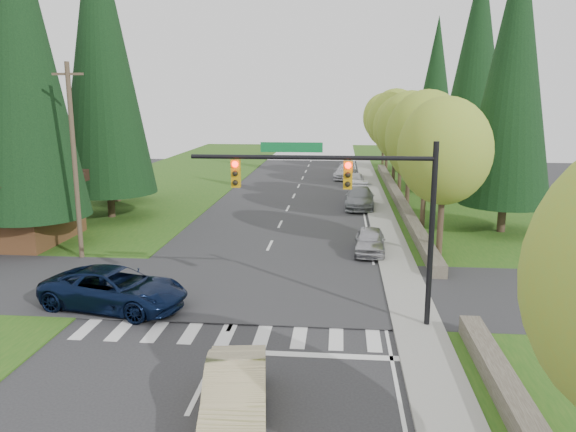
# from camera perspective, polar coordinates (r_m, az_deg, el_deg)

# --- Properties ---
(ground) EXTENTS (120.00, 120.00, 0.00)m
(ground) POSITION_cam_1_polar(r_m,az_deg,el_deg) (17.76, -8.39, -15.93)
(ground) COLOR #28282B
(ground) RESTS_ON ground
(grass_east) EXTENTS (14.00, 110.00, 0.06)m
(grass_east) POSITION_cam_1_polar(r_m,az_deg,el_deg) (37.29, 19.30, -1.50)
(grass_east) COLOR #235316
(grass_east) RESTS_ON ground
(grass_west) EXTENTS (14.00, 110.00, 0.06)m
(grass_west) POSITION_cam_1_polar(r_m,az_deg,el_deg) (39.94, -19.86, -0.68)
(grass_west) COLOR #235316
(grass_west) RESTS_ON ground
(cross_street) EXTENTS (120.00, 8.00, 0.10)m
(cross_street) POSITION_cam_1_polar(r_m,az_deg,el_deg) (24.96, -4.04, -7.43)
(cross_street) COLOR #28282B
(cross_street) RESTS_ON ground
(sidewalk_east) EXTENTS (1.80, 80.00, 0.13)m
(sidewalk_east) POSITION_cam_1_polar(r_m,az_deg,el_deg) (38.23, 9.69, -0.62)
(sidewalk_east) COLOR gray
(sidewalk_east) RESTS_ON ground
(curb_east) EXTENTS (0.20, 80.00, 0.13)m
(curb_east) POSITION_cam_1_polar(r_m,az_deg,el_deg) (38.17, 8.42, -0.60)
(curb_east) COLOR gray
(curb_east) RESTS_ON ground
(stone_wall_north) EXTENTS (0.70, 40.00, 0.70)m
(stone_wall_north) POSITION_cam_1_polar(r_m,az_deg,el_deg) (46.15, 11.10, 1.84)
(stone_wall_north) COLOR #4C4438
(stone_wall_north) RESTS_ON ground
(traffic_signal) EXTENTS (8.70, 0.37, 6.80)m
(traffic_signal) POSITION_cam_1_polar(r_m,az_deg,el_deg) (20.00, 6.55, 2.42)
(traffic_signal) COLOR black
(traffic_signal) RESTS_ON ground
(brown_building) EXTENTS (8.40, 8.40, 5.40)m
(brown_building) POSITION_cam_1_polar(r_m,az_deg,el_deg) (36.03, -26.43, 2.51)
(brown_building) COLOR #4C2D19
(brown_building) RESTS_ON ground
(utility_pole) EXTENTS (1.60, 0.24, 10.00)m
(utility_pole) POSITION_cam_1_polar(r_m,az_deg,el_deg) (30.52, -20.88, 5.29)
(utility_pole) COLOR #473828
(utility_pole) RESTS_ON ground
(decid_tree_0) EXTENTS (4.80, 4.80, 8.37)m
(decid_tree_0) POSITION_cam_1_polar(r_m,az_deg,el_deg) (29.81, 15.62, 6.37)
(decid_tree_0) COLOR #38281C
(decid_tree_0) RESTS_ON ground
(decid_tree_1) EXTENTS (5.20, 5.20, 8.80)m
(decid_tree_1) POSITION_cam_1_polar(r_m,az_deg,el_deg) (36.70, 13.89, 7.74)
(decid_tree_1) COLOR #38281C
(decid_tree_1) RESTS_ON ground
(decid_tree_2) EXTENTS (5.00, 5.00, 8.82)m
(decid_tree_2) POSITION_cam_1_polar(r_m,az_deg,el_deg) (43.59, 12.31, 8.60)
(decid_tree_2) COLOR #38281C
(decid_tree_2) RESTS_ON ground
(decid_tree_3) EXTENTS (5.00, 5.00, 8.55)m
(decid_tree_3) POSITION_cam_1_polar(r_m,az_deg,el_deg) (50.56, 11.47, 8.76)
(decid_tree_3) COLOR #38281C
(decid_tree_3) RESTS_ON ground
(decid_tree_4) EXTENTS (5.40, 5.40, 9.18)m
(decid_tree_4) POSITION_cam_1_polar(r_m,az_deg,el_deg) (57.52, 10.87, 9.54)
(decid_tree_4) COLOR #38281C
(decid_tree_4) RESTS_ON ground
(decid_tree_5) EXTENTS (4.80, 4.80, 8.30)m
(decid_tree_5) POSITION_cam_1_polar(r_m,az_deg,el_deg) (64.49, 10.09, 9.33)
(decid_tree_5) COLOR #38281C
(decid_tree_5) RESTS_ON ground
(decid_tree_6) EXTENTS (5.20, 5.20, 8.86)m
(decid_tree_6) POSITION_cam_1_polar(r_m,az_deg,el_deg) (71.46, 9.74, 9.85)
(decid_tree_6) COLOR #38281C
(decid_tree_6) RESTS_ON ground
(conifer_w_a) EXTENTS (6.12, 6.12, 19.80)m
(conifer_w_a) POSITION_cam_1_polar(r_m,az_deg,el_deg) (33.87, -25.59, 15.09)
(conifer_w_a) COLOR #38281C
(conifer_w_a) RESTS_ON ground
(conifer_w_b) EXTENTS (5.44, 5.44, 17.80)m
(conifer_w_b) POSITION_cam_1_polar(r_m,az_deg,el_deg) (38.77, -26.30, 13.00)
(conifer_w_b) COLOR #38281C
(conifer_w_b) RESTS_ON ground
(conifer_w_c) EXTENTS (6.46, 6.46, 20.80)m
(conifer_w_c) POSITION_cam_1_polar(r_m,az_deg,el_deg) (40.60, -18.46, 15.63)
(conifer_w_c) COLOR #38281C
(conifer_w_c) RESTS_ON ground
(conifer_w_e) EXTENTS (5.78, 5.78, 18.80)m
(conifer_w_e) POSITION_cam_1_polar(r_m,az_deg,el_deg) (46.84, -17.68, 13.88)
(conifer_w_e) COLOR #38281C
(conifer_w_e) RESTS_ON ground
(conifer_e_a) EXTENTS (5.44, 5.44, 17.80)m
(conifer_e_a) POSITION_cam_1_polar(r_m,az_deg,el_deg) (36.66, 21.93, 13.49)
(conifer_e_a) COLOR #38281C
(conifer_e_a) RESTS_ON ground
(conifer_e_b) EXTENTS (6.12, 6.12, 19.80)m
(conifer_e_b) POSITION_cam_1_polar(r_m,az_deg,el_deg) (50.51, 18.60, 14.21)
(conifer_e_b) COLOR #38281C
(conifer_e_b) RESTS_ON ground
(conifer_e_c) EXTENTS (5.10, 5.10, 16.80)m
(conifer_e_c) POSITION_cam_1_polar(r_m,az_deg,el_deg) (64.03, 14.77, 12.48)
(conifer_e_c) COLOR #38281C
(conifer_e_c) RESTS_ON ground
(sedan_champagne) EXTENTS (2.21, 4.74, 1.50)m
(sedan_champagne) POSITION_cam_1_polar(r_m,az_deg,el_deg) (15.28, -5.37, -17.56)
(sedan_champagne) COLOR #D1C08B
(sedan_champagne) RESTS_ON ground
(suv_navy) EXTENTS (6.27, 3.84, 1.62)m
(suv_navy) POSITION_cam_1_polar(r_m,az_deg,el_deg) (23.55, -17.18, -7.07)
(suv_navy) COLOR black
(suv_navy) RESTS_ON ground
(parked_car_a) EXTENTS (1.81, 4.08, 1.36)m
(parked_car_a) POSITION_cam_1_polar(r_m,az_deg,el_deg) (30.68, 8.32, -2.50)
(parked_car_a) COLOR #ACACB1
(parked_car_a) RESTS_ON ground
(parked_car_b) EXTENTS (2.36, 5.40, 1.54)m
(parked_car_b) POSITION_cam_1_polar(r_m,az_deg,el_deg) (43.13, 7.29, 1.84)
(parked_car_b) COLOR gray
(parked_car_b) RESTS_ON ground
(parked_car_c) EXTENTS (1.59, 4.05, 1.31)m
(parked_car_c) POSITION_cam_1_polar(r_m,az_deg,el_deg) (47.89, 7.30, 2.70)
(parked_car_c) COLOR silver
(parked_car_c) RESTS_ON ground
(parked_car_d) EXTENTS (1.84, 3.88, 1.28)m
(parked_car_d) POSITION_cam_1_polar(r_m,az_deg,el_deg) (53.72, 6.88, 3.70)
(parked_car_d) COLOR silver
(parked_car_d) RESTS_ON ground
(parked_car_e) EXTENTS (2.59, 5.22, 1.46)m
(parked_car_e) POSITION_cam_1_polar(r_m,az_deg,el_deg) (58.71, 5.86, 4.50)
(parked_car_e) COLOR silver
(parked_car_e) RESTS_ON ground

